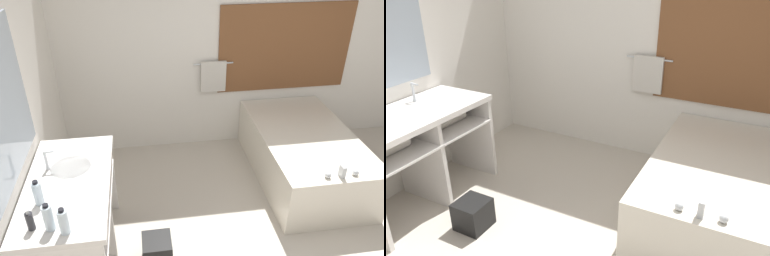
{
  "view_description": "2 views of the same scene",
  "coord_description": "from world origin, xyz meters",
  "views": [
    {
      "loc": [
        -1.22,
        -2.13,
        2.8
      ],
      "look_at": [
        -0.74,
        1.05,
        0.91
      ],
      "focal_mm": 35.0,
      "sensor_mm": 36.0,
      "label": 1
    },
    {
      "loc": [
        0.81,
        -1.65,
        2.13
      ],
      "look_at": [
        -0.52,
        0.94,
        0.79
      ],
      "focal_mm": 35.0,
      "sensor_mm": 36.0,
      "label": 2
    }
  ],
  "objects": [
    {
      "name": "wall_back_with_blinds",
      "position": [
        0.02,
        2.23,
        1.35
      ],
      "size": [
        7.4,
        0.13,
        2.7
      ],
      "color": "white",
      "rests_on": "ground_plane"
    },
    {
      "name": "vanity_counter",
      "position": [
        -1.85,
        0.38,
        0.65
      ],
      "size": [
        0.67,
        1.34,
        0.9
      ],
      "color": "white",
      "rests_on": "ground_plane"
    },
    {
      "name": "sink_faucet",
      "position": [
        -2.04,
        0.57,
        0.99
      ],
      "size": [
        0.09,
        0.04,
        0.18
      ],
      "color": "silver",
      "rests_on": "vanity_counter"
    },
    {
      "name": "bathtub",
      "position": [
        0.62,
        1.28,
        0.33
      ],
      "size": [
        1.05,
        1.83,
        0.72
      ],
      "color": "silver",
      "rests_on": "ground_plane"
    },
    {
      "name": "water_bottle_1",
      "position": [
        -1.79,
        -0.19,
        1.0
      ],
      "size": [
        0.07,
        0.07,
        0.21
      ],
      "color": "silver",
      "rests_on": "vanity_counter"
    },
    {
      "name": "water_bottle_2",
      "position": [
        -2.02,
        0.13,
        1.0
      ],
      "size": [
        0.07,
        0.07,
        0.21
      ],
      "color": "silver",
      "rests_on": "vanity_counter"
    },
    {
      "name": "water_bottle_3",
      "position": [
        -1.89,
        -0.15,
        1.01
      ],
      "size": [
        0.07,
        0.07,
        0.22
      ],
      "color": "silver",
      "rests_on": "vanity_counter"
    },
    {
      "name": "soap_dispenser",
      "position": [
        -2.02,
        -0.13,
        0.98
      ],
      "size": [
        0.05,
        0.05,
        0.17
      ],
      "color": "#28282D",
      "rests_on": "vanity_counter"
    },
    {
      "name": "waste_bin",
      "position": [
        -1.18,
        0.25,
        0.13
      ],
      "size": [
        0.26,
        0.26,
        0.25
      ],
      "color": "black",
      "rests_on": "ground_plane"
    }
  ]
}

